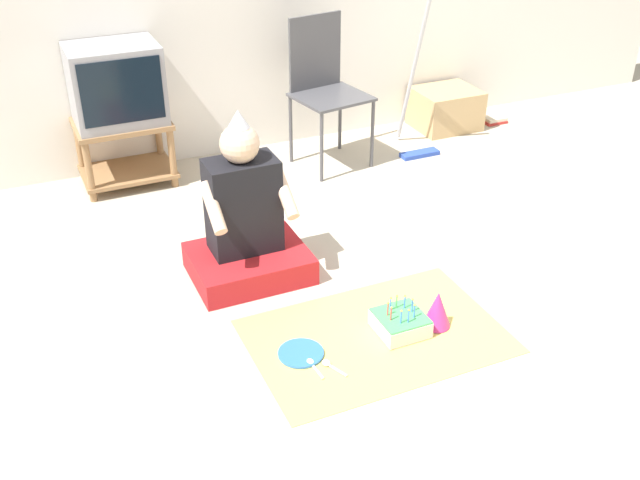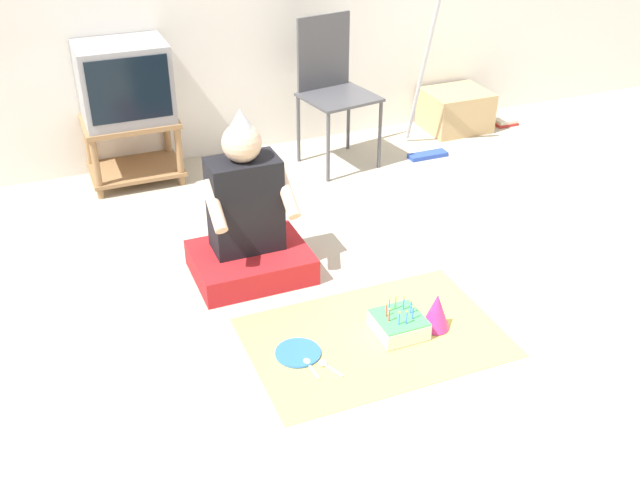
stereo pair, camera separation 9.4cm
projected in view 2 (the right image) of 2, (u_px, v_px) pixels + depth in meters
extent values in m
plane|color=#BCB29E|center=(474.00, 302.00, 3.70)|extent=(16.00, 16.00, 0.00)
cube|color=#997047|center=(130.00, 122.00, 4.71)|extent=(0.58, 0.43, 0.03)
cube|color=#997047|center=(136.00, 169.00, 4.88)|extent=(0.58, 0.43, 0.02)
cylinder|color=#997047|center=(96.00, 167.00, 4.58)|extent=(0.04, 0.04, 0.42)
cylinder|color=#997047|center=(179.00, 154.00, 4.75)|extent=(0.04, 0.04, 0.42)
cylinder|color=#997047|center=(89.00, 146.00, 4.87)|extent=(0.04, 0.04, 0.42)
cylinder|color=#997047|center=(167.00, 134.00, 5.04)|extent=(0.04, 0.04, 0.42)
cube|color=#99999E|center=(124.00, 82.00, 4.59)|extent=(0.54, 0.41, 0.48)
cube|color=black|center=(130.00, 90.00, 4.41)|extent=(0.48, 0.01, 0.38)
cube|color=#4C4C51|center=(339.00, 97.00, 4.88)|extent=(0.51, 0.48, 0.02)
cube|color=#4C4C51|center=(323.00, 52.00, 4.90)|extent=(0.39, 0.09, 0.49)
cylinder|color=#4C4C51|center=(328.00, 147.00, 4.77)|extent=(0.02, 0.02, 0.48)
cylinder|color=#4C4C51|center=(380.00, 134.00, 4.96)|extent=(0.02, 0.02, 0.48)
cylinder|color=#4C4C51|center=(298.00, 129.00, 5.05)|extent=(0.02, 0.02, 0.48)
cylinder|color=#4C4C51|center=(348.00, 117.00, 5.23)|extent=(0.02, 0.02, 0.48)
cube|color=tan|center=(456.00, 110.00, 5.61)|extent=(0.46, 0.40, 0.29)
cube|color=#2D4CB2|center=(428.00, 155.00, 5.22)|extent=(0.28, 0.09, 0.03)
cylinder|color=#B7B7BC|center=(422.00, 71.00, 5.06)|extent=(0.03, 0.34, 1.09)
cube|color=#B72D28|center=(505.00, 123.00, 5.75)|extent=(0.17, 0.12, 0.02)
cube|color=beige|center=(506.00, 121.00, 5.74)|extent=(0.16, 0.11, 0.02)
cube|color=red|center=(251.00, 262.00, 3.89)|extent=(0.59, 0.47, 0.14)
cube|color=black|center=(245.00, 204.00, 3.77)|extent=(0.36, 0.22, 0.49)
sphere|color=beige|center=(242.00, 143.00, 3.60)|extent=(0.20, 0.20, 0.20)
cone|color=silver|center=(240.00, 118.00, 3.54)|extent=(0.11, 0.11, 0.09)
cylinder|color=beige|center=(214.00, 206.00, 3.58)|extent=(0.06, 0.26, 0.21)
cylinder|color=beige|center=(287.00, 193.00, 3.70)|extent=(0.06, 0.26, 0.21)
cube|color=#EAD666|center=(374.00, 337.00, 3.46)|extent=(1.16, 0.78, 0.01)
cube|color=silver|center=(399.00, 325.00, 3.46)|extent=(0.22, 0.22, 0.08)
cube|color=#4CB266|center=(399.00, 317.00, 3.44)|extent=(0.22, 0.22, 0.01)
cylinder|color=#4C7FE5|center=(411.00, 308.00, 3.45)|extent=(0.01, 0.01, 0.07)
sphere|color=#FFCC4C|center=(411.00, 301.00, 3.43)|extent=(0.01, 0.01, 0.01)
cylinder|color=#4C7FE5|center=(404.00, 305.00, 3.48)|extent=(0.01, 0.01, 0.07)
sphere|color=#FFCC4C|center=(404.00, 297.00, 3.45)|extent=(0.01, 0.01, 0.01)
cylinder|color=#66C666|center=(395.00, 304.00, 3.48)|extent=(0.01, 0.01, 0.07)
sphere|color=#FFCC4C|center=(396.00, 297.00, 3.46)|extent=(0.01, 0.01, 0.01)
cylinder|color=#4C7FE5|center=(389.00, 306.00, 3.46)|extent=(0.01, 0.01, 0.07)
sphere|color=#FFCC4C|center=(390.00, 299.00, 3.44)|extent=(0.01, 0.01, 0.01)
cylinder|color=#EA4C4C|center=(386.00, 312.00, 3.43)|extent=(0.01, 0.01, 0.07)
sphere|color=#FFCC4C|center=(387.00, 304.00, 3.41)|extent=(0.01, 0.01, 0.01)
cylinder|color=#EA4C4C|center=(389.00, 316.00, 3.40)|extent=(0.01, 0.01, 0.07)
sphere|color=#FFCC4C|center=(390.00, 309.00, 3.38)|extent=(0.01, 0.01, 0.01)
cylinder|color=#4C7FE5|center=(399.00, 320.00, 3.37)|extent=(0.01, 0.01, 0.07)
sphere|color=#FFCC4C|center=(400.00, 312.00, 3.35)|extent=(0.01, 0.01, 0.01)
cylinder|color=#4C7FE5|center=(407.00, 319.00, 3.38)|extent=(0.01, 0.01, 0.07)
sphere|color=#FFCC4C|center=(407.00, 312.00, 3.36)|extent=(0.01, 0.01, 0.01)
cylinder|color=#4C7FE5|center=(413.00, 314.00, 3.41)|extent=(0.01, 0.01, 0.07)
sphere|color=#FFCC4C|center=(413.00, 307.00, 3.39)|extent=(0.01, 0.01, 0.01)
cone|color=#CC338C|center=(437.00, 311.00, 3.47)|extent=(0.13, 0.13, 0.18)
cylinder|color=blue|center=(298.00, 353.00, 3.35)|extent=(0.21, 0.21, 0.01)
ellipsoid|color=white|center=(307.00, 361.00, 3.29)|extent=(0.04, 0.05, 0.01)
cube|color=white|center=(314.00, 371.00, 3.24)|extent=(0.02, 0.10, 0.01)
ellipsoid|color=white|center=(323.00, 363.00, 3.28)|extent=(0.04, 0.05, 0.01)
cube|color=white|center=(334.00, 371.00, 3.24)|extent=(0.05, 0.10, 0.01)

